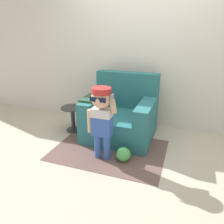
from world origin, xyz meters
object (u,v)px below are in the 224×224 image
object	(u,v)px
armchair	(121,116)
person_child	(102,113)
toy_ball	(123,154)
side_table	(73,116)

from	to	relation	value
armchair	person_child	bearing A→B (deg)	-92.52
armchair	person_child	size ratio (longest dim) A/B	1.08
armchair	person_child	xyz separation A→B (m)	(-0.03, -0.72, 0.31)
armchair	person_child	distance (m)	0.79
armchair	toy_ball	xyz separation A→B (m)	(0.25, -0.69, -0.24)
armchair	toy_ball	world-z (taller)	armchair
armchair	side_table	xyz separation A→B (m)	(-0.81, -0.10, -0.08)
toy_ball	person_child	bearing A→B (deg)	-174.01
person_child	side_table	world-z (taller)	person_child
armchair	side_table	size ratio (longest dim) A/B	2.49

